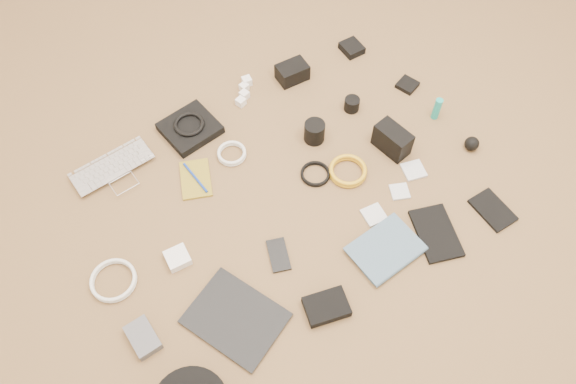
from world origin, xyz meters
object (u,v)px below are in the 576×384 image
laptop (118,175)px  paperback (403,268)px  tablet (236,318)px  phone (278,255)px  dslr_camera (292,72)px

laptop → paperback: same height
tablet → phone: 0.25m
dslr_camera → paperback: 0.91m
phone → paperback: size_ratio=0.52×
laptop → tablet: laptop is taller
dslr_camera → tablet: (-0.68, -0.75, -0.03)m
dslr_camera → phone: bearing=-123.1°
dslr_camera → paperback: bearing=-96.7°
laptop → tablet: 0.69m
phone → paperback: paperback is taller
laptop → paperback: bearing=-57.0°
tablet → dslr_camera: bearing=23.8°
laptop → paperback: 1.04m
paperback → phone: bearing=46.1°
tablet → laptop: bearing=74.2°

